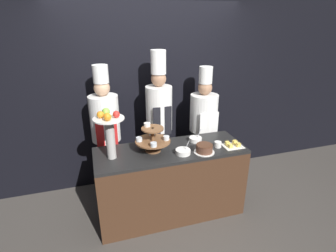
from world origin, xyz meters
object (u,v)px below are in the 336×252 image
(serving_bowl_far, at_px, (195,139))
(chef_left, at_px, (106,129))
(serving_bowl_near, at_px, (183,152))
(cup_white, at_px, (218,144))
(tiered_stand, at_px, (153,139))
(fruit_pedestal, at_px, (109,129))
(chef_center_right, at_px, (203,123))
(cake_square_tray, at_px, (233,145))
(cake_round, at_px, (204,149))
(chef_center_left, at_px, (159,118))

(serving_bowl_far, distance_m, chef_left, 1.13)
(serving_bowl_near, height_order, chef_left, chef_left)
(cup_white, distance_m, serving_bowl_near, 0.45)
(chef_left, bearing_deg, tiered_stand, -48.38)
(fruit_pedestal, xyz_separation_m, chef_center_right, (1.32, 0.56, -0.29))
(fruit_pedestal, relative_size, serving_bowl_far, 3.50)
(cake_square_tray, xyz_separation_m, chef_center_right, (-0.07, 0.70, 0.03))
(cake_square_tray, height_order, chef_center_right, chef_center_right)
(serving_bowl_far, bearing_deg, fruit_pedestal, -173.25)
(tiered_stand, bearing_deg, cake_round, -21.18)
(serving_bowl_far, xyz_separation_m, chef_center_right, (0.30, 0.44, 0.02))
(fruit_pedestal, distance_m, cake_square_tray, 1.43)
(cake_square_tray, relative_size, chef_center_right, 0.13)
(cake_round, xyz_separation_m, cake_square_tray, (0.39, 0.04, -0.03))
(cup_white, height_order, chef_center_left, chef_center_left)
(cake_square_tray, distance_m, serving_bowl_near, 0.62)
(fruit_pedestal, distance_m, serving_bowl_far, 1.08)
(fruit_pedestal, relative_size, cup_white, 6.53)
(fruit_pedestal, distance_m, cake_round, 1.06)
(serving_bowl_far, bearing_deg, cake_round, -93.75)
(serving_bowl_near, bearing_deg, serving_bowl_far, 45.69)
(chef_left, bearing_deg, chef_center_right, 0.00)
(cake_round, xyz_separation_m, chef_center_right, (0.32, 0.74, -0.00))
(cake_round, height_order, cup_white, cake_round)
(cake_square_tray, bearing_deg, serving_bowl_near, -179.28)
(cake_round, relative_size, serving_bowl_far, 1.51)
(chef_center_right, bearing_deg, fruit_pedestal, -157.00)
(chef_left, bearing_deg, cake_round, -36.21)
(tiered_stand, distance_m, cake_round, 0.59)
(serving_bowl_near, height_order, serving_bowl_far, serving_bowl_near)
(chef_center_left, height_order, chef_center_right, chef_center_left)
(cake_round, distance_m, chef_center_right, 0.81)
(cake_square_tray, distance_m, chef_left, 1.57)
(cup_white, bearing_deg, chef_left, 151.43)
(cake_square_tray, height_order, chef_left, chef_left)
(tiered_stand, bearing_deg, chef_left, 131.62)
(tiered_stand, height_order, cup_white, tiered_stand)
(serving_bowl_far, relative_size, chef_left, 0.09)
(cake_square_tray, bearing_deg, chef_left, 153.50)
(chef_center_right, bearing_deg, serving_bowl_near, -128.36)
(cup_white, xyz_separation_m, serving_bowl_far, (-0.19, 0.23, -0.01))
(tiered_stand, distance_m, serving_bowl_near, 0.37)
(serving_bowl_near, xyz_separation_m, serving_bowl_far, (0.26, 0.27, -0.00))
(tiered_stand, xyz_separation_m, fruit_pedestal, (-0.46, -0.03, 0.18))
(chef_left, bearing_deg, cake_square_tray, -26.50)
(fruit_pedestal, bearing_deg, chef_center_left, 39.39)
(chef_left, distance_m, chef_center_right, 1.34)
(cup_white, xyz_separation_m, cake_square_tray, (0.18, -0.03, -0.02))
(chef_center_left, distance_m, chef_center_right, 0.65)
(cake_round, relative_size, serving_bowl_near, 1.39)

